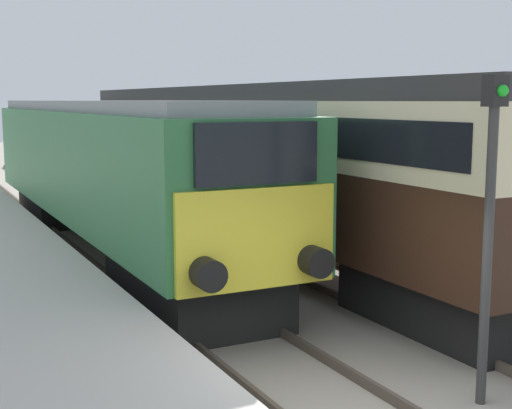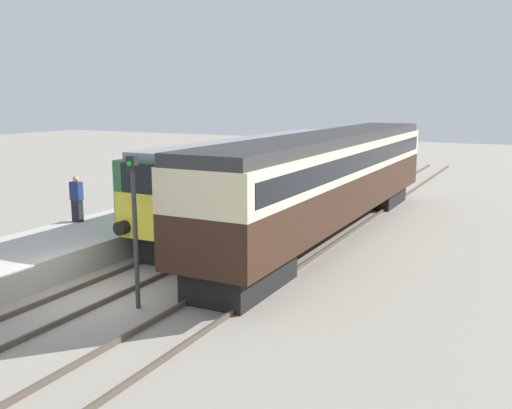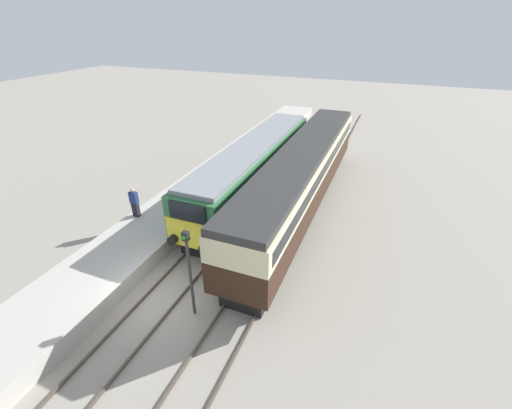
# 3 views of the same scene
# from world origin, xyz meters

# --- Properties ---
(ground_plane) EXTENTS (120.00, 120.00, 0.00)m
(ground_plane) POSITION_xyz_m (0.00, 0.00, 0.00)
(ground_plane) COLOR gray
(platform_left) EXTENTS (3.50, 50.00, 0.83)m
(platform_left) POSITION_xyz_m (-3.30, 8.00, 0.42)
(platform_left) COLOR #B7B2A8
(platform_left) RESTS_ON ground_plane
(rails_near_track) EXTENTS (1.51, 60.00, 0.14)m
(rails_near_track) POSITION_xyz_m (0.00, 5.00, 0.07)
(rails_near_track) COLOR #4C4238
(rails_near_track) RESTS_ON ground_plane
(rails_far_track) EXTENTS (1.50, 60.00, 0.14)m
(rails_far_track) POSITION_xyz_m (3.40, 5.00, 0.07)
(rails_far_track) COLOR #4C4238
(rails_far_track) RESTS_ON ground_plane
(locomotive) EXTENTS (2.70, 16.24, 3.67)m
(locomotive) POSITION_xyz_m (0.00, 10.54, 2.09)
(locomotive) COLOR black
(locomotive) RESTS_ON ground_plane
(passenger_carriage) EXTENTS (2.75, 19.17, 4.02)m
(passenger_carriage) POSITION_xyz_m (3.40, 9.82, 2.44)
(passenger_carriage) COLOR black
(passenger_carriage) RESTS_ON ground_plane
(person_on_platform) EXTENTS (0.44, 0.26, 1.71)m
(person_on_platform) POSITION_xyz_m (-4.51, 4.26, 1.68)
(person_on_platform) COLOR black
(person_on_platform) RESTS_ON platform_left
(signal_post) EXTENTS (0.24, 0.28, 3.96)m
(signal_post) POSITION_xyz_m (1.70, -0.07, 2.35)
(signal_post) COLOR #333333
(signal_post) RESTS_ON ground_plane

